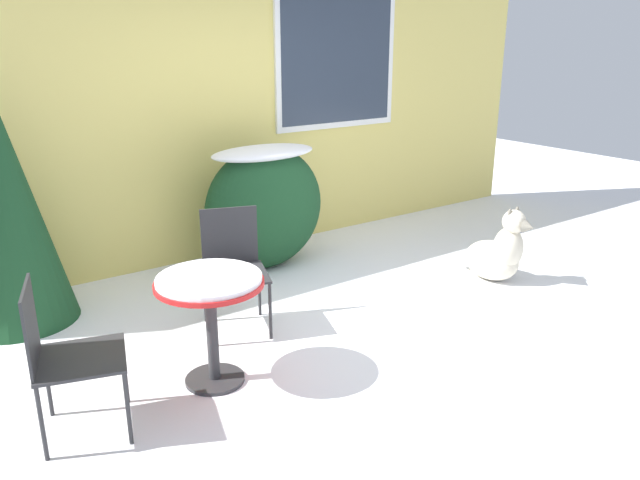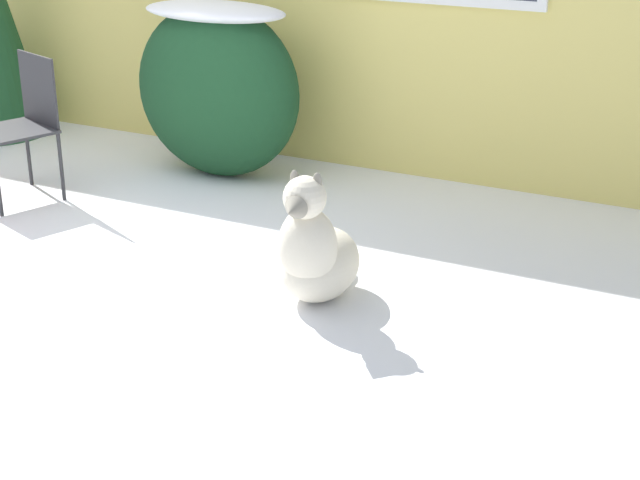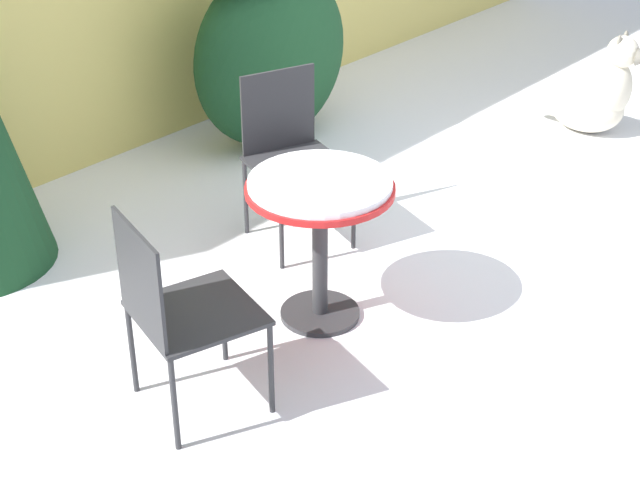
% 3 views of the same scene
% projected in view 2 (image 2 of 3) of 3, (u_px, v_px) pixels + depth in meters
% --- Properties ---
extents(ground_plane, '(16.00, 16.00, 0.00)m').
position_uv_depth(ground_plane, '(52.00, 252.00, 5.39)').
color(ground_plane, white).
extents(shrub_left, '(1.19, 0.62, 1.15)m').
position_uv_depth(shrub_left, '(217.00, 85.00, 6.44)').
color(shrub_left, '#194223').
rests_on(shrub_left, ground_plane).
extents(patio_chair_near_table, '(0.59, 0.59, 0.89)m').
position_uv_depth(patio_chair_near_table, '(21.00, 121.00, 6.05)').
color(patio_chair_near_table, '#2D2D30').
rests_on(patio_chair_near_table, ground_plane).
extents(dog, '(0.41, 0.74, 0.70)m').
position_uv_depth(dog, '(316.00, 254.00, 4.70)').
color(dog, beige).
rests_on(dog, ground_plane).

